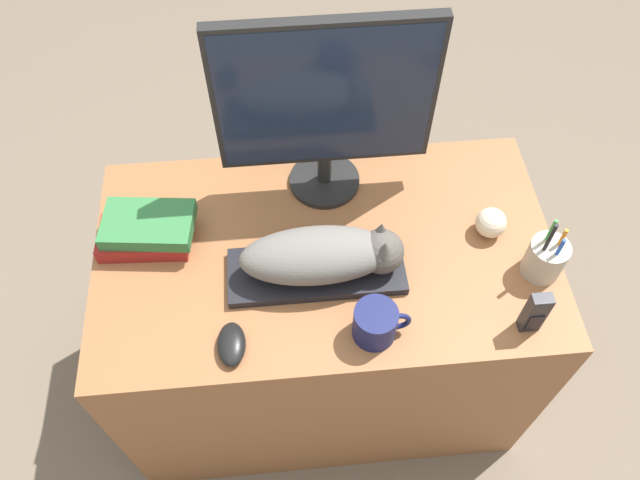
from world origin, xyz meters
TOP-DOWN VIEW (x-y plane):
  - ground_plane at (0.00, 0.00)m, footprint 12.00×12.00m
  - desk at (0.00, 0.33)m, footprint 1.14×0.65m
  - keyboard at (-0.03, 0.26)m, footprint 0.42×0.15m
  - cat at (-0.00, 0.26)m, footprint 0.38×0.15m
  - monitor at (0.02, 0.54)m, footprint 0.51×0.19m
  - computer_mouse at (-0.23, 0.08)m, footprint 0.06×0.11m
  - coffee_mug at (0.09, 0.09)m, footprint 0.13×0.10m
  - pen_cup at (0.51, 0.22)m, footprint 0.09×0.09m
  - baseball at (0.41, 0.34)m, footprint 0.08×0.08m
  - phone at (0.44, 0.07)m, footprint 0.05×0.03m
  - book_stack at (-0.43, 0.39)m, footprint 0.25×0.16m

SIDE VIEW (x-z plane):
  - ground_plane at x=0.00m, z-range 0.00..0.00m
  - desk at x=0.00m, z-range 0.00..0.75m
  - keyboard at x=-0.03m, z-range 0.75..0.77m
  - computer_mouse at x=-0.23m, z-range 0.75..0.78m
  - baseball at x=0.41m, z-range 0.75..0.83m
  - book_stack at x=-0.43m, z-range 0.75..0.83m
  - coffee_mug at x=0.09m, z-range 0.75..0.84m
  - pen_cup at x=0.51m, z-range 0.71..0.90m
  - phone at x=0.44m, z-range 0.75..0.88m
  - cat at x=0.00m, z-range 0.77..0.90m
  - monitor at x=0.02m, z-range 0.78..1.29m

